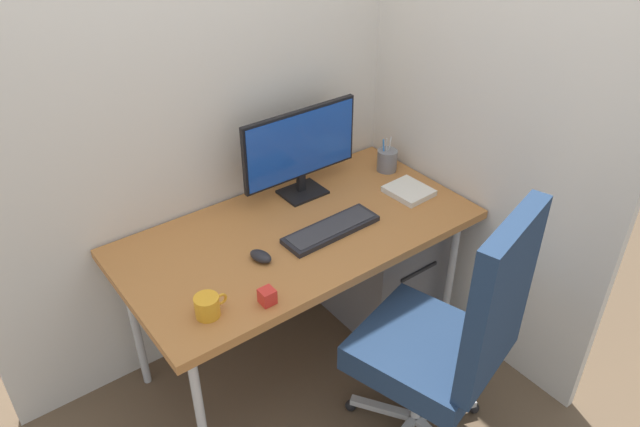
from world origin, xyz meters
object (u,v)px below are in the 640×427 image
object	(u,v)px
coffee_mug	(208,306)
desk_clamp_accessory	(267,296)
mouse	(261,256)
notebook	(409,191)
filing_cabinet	(384,266)
pen_holder	(387,160)
monitor	(301,148)
keyboard	(331,229)
office_chair	(450,337)

from	to	relation	value
coffee_mug	desk_clamp_accessory	world-z (taller)	coffee_mug
mouse	notebook	bearing A→B (deg)	-14.95
filing_cabinet	pen_holder	distance (m)	0.54
filing_cabinet	mouse	size ratio (longest dim) A/B	5.89
pen_holder	coffee_mug	distance (m)	1.25
pen_holder	notebook	bearing A→B (deg)	-106.82
monitor	keyboard	xyz separation A→B (m)	(-0.08, -0.33, -0.22)
pen_holder	desk_clamp_accessory	bearing A→B (deg)	-155.12
pen_holder	office_chair	bearing A→B (deg)	-118.13
monitor	filing_cabinet	bearing A→B (deg)	-33.69
monitor	coffee_mug	bearing A→B (deg)	-147.45
notebook	filing_cabinet	bearing A→B (deg)	118.36
keyboard	notebook	size ratio (longest dim) A/B	2.26
keyboard	notebook	xyz separation A→B (m)	(0.47, 0.02, 0.00)
desk_clamp_accessory	mouse	bearing A→B (deg)	63.01
monitor	coffee_mug	size ratio (longest dim) A/B	4.72
keyboard	coffee_mug	size ratio (longest dim) A/B	3.53
office_chair	notebook	distance (m)	0.79
mouse	notebook	xyz separation A→B (m)	(0.81, 0.01, -0.01)
filing_cabinet	notebook	world-z (taller)	notebook
office_chair	notebook	bearing A→B (deg)	58.41
notebook	desk_clamp_accessory	bearing A→B (deg)	-168.34
office_chair	keyboard	distance (m)	0.65
office_chair	mouse	bearing A→B (deg)	122.41
filing_cabinet	desk_clamp_accessory	xyz separation A→B (m)	(-0.88, -0.31, 0.48)
keyboard	pen_holder	bearing A→B (deg)	24.89
keyboard	mouse	xyz separation A→B (m)	(-0.34, 0.01, 0.01)
office_chair	coffee_mug	bearing A→B (deg)	145.65
mouse	coffee_mug	size ratio (longest dim) A/B	0.81
desk_clamp_accessory	coffee_mug	bearing A→B (deg)	160.46
mouse	notebook	world-z (taller)	mouse
filing_cabinet	mouse	distance (m)	0.90
filing_cabinet	desk_clamp_accessory	size ratio (longest dim) A/B	10.14
mouse	office_chair	bearing A→B (deg)	-73.41
filing_cabinet	notebook	xyz separation A→B (m)	(0.05, -0.08, 0.47)
keyboard	mouse	world-z (taller)	mouse
pen_holder	keyboard	bearing A→B (deg)	-155.11
monitor	pen_holder	distance (m)	0.49
notebook	coffee_mug	size ratio (longest dim) A/B	1.56
filing_cabinet	coffee_mug	size ratio (longest dim) A/B	4.78
filing_cabinet	coffee_mug	bearing A→B (deg)	-167.29
monitor	pen_holder	xyz separation A→B (m)	(0.46, -0.08, -0.18)
mouse	coffee_mug	distance (m)	0.35
office_chair	filing_cabinet	distance (m)	0.87
keyboard	notebook	world-z (taller)	notebook
monitor	desk_clamp_accessory	bearing A→B (deg)	-134.80
notebook	mouse	bearing A→B (deg)	178.32
monitor	office_chair	bearing A→B (deg)	-90.91
office_chair	filing_cabinet	world-z (taller)	office_chair
monitor	coffee_mug	world-z (taller)	monitor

